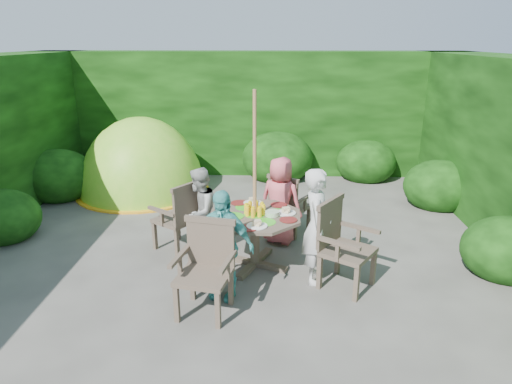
{
  "coord_description": "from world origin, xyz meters",
  "views": [
    {
      "loc": [
        0.51,
        -5.7,
        2.74
      ],
      "look_at": [
        0.29,
        -0.1,
        0.85
      ],
      "focal_mm": 32.0,
      "sensor_mm": 36.0,
      "label": 1
    }
  ],
  "objects_px": {
    "garden_chair_right": "(341,243)",
    "child_back": "(280,201)",
    "child_front": "(222,245)",
    "dome_tent": "(144,191)",
    "child_left": "(200,212)",
    "garden_chair_front": "(206,266)",
    "parasol_pole": "(255,183)",
    "garden_chair_left": "(181,215)",
    "child_right": "(317,226)",
    "garden_chair_back": "(288,204)",
    "patio_table": "(255,223)"
  },
  "relations": [
    {
      "from": "garden_chair_front",
      "to": "child_back",
      "type": "xyz_separation_m",
      "value": [
        0.78,
        1.73,
        0.11
      ]
    },
    {
      "from": "child_left",
      "to": "dome_tent",
      "type": "relative_size",
      "value": 0.42
    },
    {
      "from": "garden_chair_left",
      "to": "child_back",
      "type": "relative_size",
      "value": 0.75
    },
    {
      "from": "garden_chair_back",
      "to": "child_front",
      "type": "xyz_separation_m",
      "value": [
        -0.76,
        -1.74,
        0.16
      ]
    },
    {
      "from": "garden_chair_left",
      "to": "garden_chair_back",
      "type": "distance_m",
      "value": 1.56
    },
    {
      "from": "child_left",
      "to": "child_back",
      "type": "relative_size",
      "value": 0.96
    },
    {
      "from": "patio_table",
      "to": "child_right",
      "type": "distance_m",
      "value": 0.8
    },
    {
      "from": "garden_chair_front",
      "to": "child_right",
      "type": "bearing_deg",
      "value": 41.15
    },
    {
      "from": "patio_table",
      "to": "child_left",
      "type": "distance_m",
      "value": 0.8
    },
    {
      "from": "garden_chair_left",
      "to": "child_back",
      "type": "bearing_deg",
      "value": 137.28
    },
    {
      "from": "garden_chair_back",
      "to": "child_left",
      "type": "distance_m",
      "value": 1.36
    },
    {
      "from": "parasol_pole",
      "to": "garden_chair_back",
      "type": "bearing_deg",
      "value": 66.73
    },
    {
      "from": "child_right",
      "to": "dome_tent",
      "type": "relative_size",
      "value": 0.49
    },
    {
      "from": "garden_chair_back",
      "to": "child_front",
      "type": "relative_size",
      "value": 0.7
    },
    {
      "from": "parasol_pole",
      "to": "child_front",
      "type": "relative_size",
      "value": 1.76
    },
    {
      "from": "garden_chair_back",
      "to": "dome_tent",
      "type": "bearing_deg",
      "value": -2.63
    },
    {
      "from": "garden_chair_right",
      "to": "child_back",
      "type": "relative_size",
      "value": 0.8
    },
    {
      "from": "garden_chair_right",
      "to": "child_front",
      "type": "distance_m",
      "value": 1.37
    },
    {
      "from": "child_right",
      "to": "parasol_pole",
      "type": "bearing_deg",
      "value": 71.49
    },
    {
      "from": "garden_chair_left",
      "to": "child_right",
      "type": "distance_m",
      "value": 1.91
    },
    {
      "from": "garden_chair_front",
      "to": "child_right",
      "type": "distance_m",
      "value": 1.38
    },
    {
      "from": "patio_table",
      "to": "garden_chair_left",
      "type": "xyz_separation_m",
      "value": [
        -1.02,
        0.43,
        -0.09
      ]
    },
    {
      "from": "garden_chair_front",
      "to": "dome_tent",
      "type": "bearing_deg",
      "value": 126.13
    },
    {
      "from": "child_left",
      "to": "dome_tent",
      "type": "distance_m",
      "value": 3.02
    },
    {
      "from": "parasol_pole",
      "to": "garden_chair_right",
      "type": "bearing_deg",
      "value": -23.05
    },
    {
      "from": "garden_chair_back",
      "to": "dome_tent",
      "type": "distance_m",
      "value": 3.29
    },
    {
      "from": "child_left",
      "to": "dome_tent",
      "type": "bearing_deg",
      "value": -136.86
    },
    {
      "from": "child_back",
      "to": "child_front",
      "type": "bearing_deg",
      "value": 90.87
    },
    {
      "from": "patio_table",
      "to": "garden_chair_right",
      "type": "distance_m",
      "value": 1.09
    },
    {
      "from": "parasol_pole",
      "to": "child_right",
      "type": "bearing_deg",
      "value": -23.88
    },
    {
      "from": "child_right",
      "to": "garden_chair_left",
      "type": "bearing_deg",
      "value": 71.95
    },
    {
      "from": "garden_chair_back",
      "to": "garden_chair_front",
      "type": "distance_m",
      "value": 2.2
    },
    {
      "from": "child_front",
      "to": "dome_tent",
      "type": "bearing_deg",
      "value": 135.7
    },
    {
      "from": "garden_chair_front",
      "to": "child_back",
      "type": "bearing_deg",
      "value": 77.29
    },
    {
      "from": "child_front",
      "to": "dome_tent",
      "type": "xyz_separation_m",
      "value": [
        -1.9,
        3.62,
        -0.62
      ]
    },
    {
      "from": "child_left",
      "to": "child_front",
      "type": "distance_m",
      "value": 1.13
    },
    {
      "from": "dome_tent",
      "to": "child_right",
      "type": "bearing_deg",
      "value": -59.04
    },
    {
      "from": "parasol_pole",
      "to": "garden_chair_left",
      "type": "height_order",
      "value": "parasol_pole"
    },
    {
      "from": "child_back",
      "to": "patio_table",
      "type": "bearing_deg",
      "value": 91.17
    },
    {
      "from": "garden_chair_right",
      "to": "child_back",
      "type": "distance_m",
      "value": 1.35
    },
    {
      "from": "garden_chair_front",
      "to": "child_right",
      "type": "relative_size",
      "value": 0.69
    },
    {
      "from": "child_front",
      "to": "child_back",
      "type": "bearing_deg",
      "value": 84.11
    },
    {
      "from": "child_right",
      "to": "child_front",
      "type": "height_order",
      "value": "child_right"
    },
    {
      "from": "parasol_pole",
      "to": "child_left",
      "type": "xyz_separation_m",
      "value": [
        -0.73,
        0.32,
        -0.51
      ]
    },
    {
      "from": "garden_chair_right",
      "to": "child_left",
      "type": "distance_m",
      "value": 1.9
    },
    {
      "from": "garden_chair_right",
      "to": "garden_chair_back",
      "type": "height_order",
      "value": "garden_chair_right"
    },
    {
      "from": "garden_chair_back",
      "to": "child_left",
      "type": "xyz_separation_m",
      "value": [
        -1.17,
        -0.69,
        0.12
      ]
    },
    {
      "from": "garden_chair_front",
      "to": "child_left",
      "type": "xyz_separation_m",
      "value": [
        -0.27,
        1.32,
        0.09
      ]
    },
    {
      "from": "parasol_pole",
      "to": "child_front",
      "type": "xyz_separation_m",
      "value": [
        -0.32,
        -0.73,
        -0.48
      ]
    },
    {
      "from": "child_front",
      "to": "dome_tent",
      "type": "relative_size",
      "value": 0.45
    }
  ]
}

